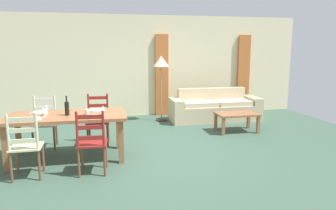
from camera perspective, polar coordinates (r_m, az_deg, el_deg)
The scene contains 26 objects.
ground_plane at distance 5.55m, azimuth -3.89°, elevation -8.92°, with size 9.60×9.60×0.02m, color #3B5746.
wall_far at distance 8.54m, azimuth -7.17°, elevation 7.05°, with size 9.60×0.16×2.70m, color beige.
curtain_panel_left at distance 8.53m, azimuth -1.15°, elevation 5.45°, with size 0.35×0.08×2.20m, color #BD6832.
curtain_panel_right at distance 9.29m, azimuth 13.62°, elevation 5.55°, with size 0.35×0.08×2.20m, color #BD6832.
dining_table at distance 5.36m, azimuth -18.04°, elevation -2.60°, with size 1.90×0.96×0.75m.
dining_chair_near_left at distance 4.79m, azimuth -24.61°, elevation -6.82°, with size 0.43×0.41×0.96m.
dining_chair_near_right at distance 4.65m, azimuth -13.76°, elevation -6.66°, with size 0.45×0.43×0.96m.
dining_chair_far_left at distance 6.18m, azimuth -21.63°, elevation -2.94°, with size 0.43×0.41×0.96m.
dining_chair_far_right at distance 6.11m, azimuth -12.68°, elevation -2.60°, with size 0.44×0.43×0.96m.
dinner_plate_near_left at distance 5.17m, azimuth -23.35°, elevation -2.32°, with size 0.24×0.24×0.02m, color white.
fork_near_left at distance 5.21m, azimuth -24.96°, elevation -2.43°, with size 0.02×0.17×0.01m, color silver.
dinner_plate_near_right at distance 5.07m, azimuth -13.33°, elevation -1.99°, with size 0.24×0.24×0.02m, color white.
fork_near_right at distance 5.08m, azimuth -15.02°, elevation -2.12°, with size 0.02×0.17×0.01m, color silver.
dinner_plate_far_left at distance 5.65m, azimuth -22.38°, elevation -1.24°, with size 0.24×0.24×0.02m, color white.
fork_far_left at distance 5.68m, azimuth -23.86°, elevation -1.35°, with size 0.02×0.17×0.01m, color silver.
dinner_plate_far_right at distance 5.56m, azimuth -13.22°, elevation -0.92°, with size 0.24×0.24×0.02m, color white.
fork_far_right at distance 5.56m, azimuth -14.76°, elevation -1.04°, with size 0.02×0.17×0.01m, color silver.
wine_bottle at distance 5.27m, azimuth -18.01°, elevation -0.55°, with size 0.07×0.07×0.32m.
wine_glass_near_left at distance 5.24m, azimuth -21.88°, elevation -0.93°, with size 0.06×0.06×0.16m.
wine_glass_near_right at distance 5.14m, azimuth -11.82°, elevation -0.60°, with size 0.06×0.06×0.16m.
wine_glass_far_left at distance 5.50m, azimuth -21.41°, elevation -0.39°, with size 0.06×0.06×0.16m.
coffee_cup_primary at distance 5.25m, azimuth -14.59°, elevation -1.23°, with size 0.07×0.07×0.09m, color beige.
coffee_cup_secondary at distance 5.36m, azimuth -21.68°, elevation -1.39°, with size 0.07×0.07×0.09m, color beige.
couch at distance 8.11m, azimuth 8.42°, elevation -0.67°, with size 2.29×0.82×0.80m.
coffee_table at distance 7.03m, azimuth 12.46°, elevation -1.96°, with size 0.90×0.56×0.42m.
standing_lamp at distance 7.79m, azimuth -1.27°, elevation 7.28°, with size 0.40×0.40×1.64m.
Camera 1 is at (-0.72, -5.19, 1.80)m, focal length 33.31 mm.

